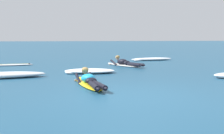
# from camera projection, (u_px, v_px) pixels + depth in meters

# --- Properties ---
(ground_plane) EXTENTS (120.00, 120.00, 0.00)m
(ground_plane) POSITION_uv_depth(u_px,v_px,m) (97.00, 60.00, 16.55)
(ground_plane) COLOR navy
(surfer_near) EXTENTS (0.97, 2.70, 0.55)m
(surfer_near) POSITION_uv_depth(u_px,v_px,m) (89.00, 81.00, 8.11)
(surfer_near) COLOR yellow
(surfer_near) RESTS_ON ground
(surfer_far) EXTENTS (1.64, 2.40, 0.54)m
(surfer_far) POSITION_uv_depth(u_px,v_px,m) (124.00, 63.00, 13.37)
(surfer_far) COLOR white
(surfer_far) RESTS_ON ground
(drifting_surfboard) EXTENTS (1.89, 0.81, 0.16)m
(drifting_surfboard) POSITION_uv_depth(u_px,v_px,m) (14.00, 65.00, 13.65)
(drifting_surfboard) COLOR silver
(drifting_surfboard) RESTS_ON ground
(whitewater_mid_right) EXTENTS (3.13, 1.13, 0.22)m
(whitewater_mid_right) POSITION_uv_depth(u_px,v_px,m) (0.00, 75.00, 9.46)
(whitewater_mid_right) COLOR white
(whitewater_mid_right) RESTS_ON ground
(whitewater_back) EXTENTS (2.03, 1.01, 0.18)m
(whitewater_back) POSITION_uv_depth(u_px,v_px,m) (90.00, 71.00, 10.80)
(whitewater_back) COLOR white
(whitewater_back) RESTS_ON ground
(whitewater_far_band) EXTENTS (2.63, 0.96, 0.17)m
(whitewater_far_band) POSITION_uv_depth(u_px,v_px,m) (152.00, 59.00, 16.36)
(whitewater_far_band) COLOR white
(whitewater_far_band) RESTS_ON ground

